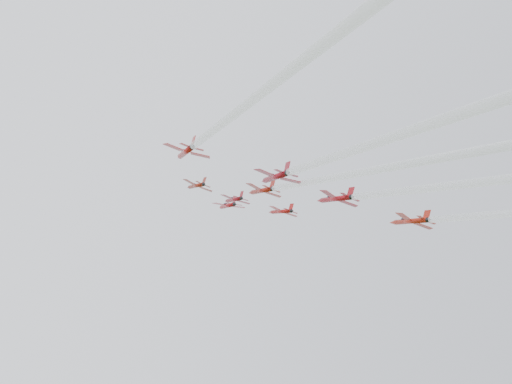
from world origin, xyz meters
TOP-DOWN VIEW (x-y plane):
  - jet_lead at (2.95, 24.87)m, footprint 10.07×13.11m
  - jet_row2_left at (-12.08, 12.14)m, footprint 8.57×11.15m
  - jet_row2_center at (-0.04, 14.53)m, footprint 8.78×11.44m
  - jet_row2_right at (12.73, 11.10)m, footprint 9.02×11.75m
  - jet_center at (-1.67, -44.47)m, footprint 9.49×91.91m
  - jet_rear_farleft at (-25.14, -57.16)m, footprint 9.97×96.53m
  - jet_rear_left at (-6.35, -63.68)m, footprint 10.65×103.11m

SIDE VIEW (x-z plane):
  - jet_rear_left at x=-6.35m, z-range 78.69..133.11m
  - jet_rear_farleft at x=-25.14m, z-range 83.81..134.76m
  - jet_center at x=-1.67m, z-range 91.62..140.12m
  - jet_row2_right at x=12.73m, z-range 141.39..148.17m
  - jet_row2_left at x=-12.08m, z-range 142.10..148.53m
  - jet_row2_center at x=-0.04m, z-range 143.26..149.85m
  - jet_lead at x=2.95m, z-range 148.16..155.71m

